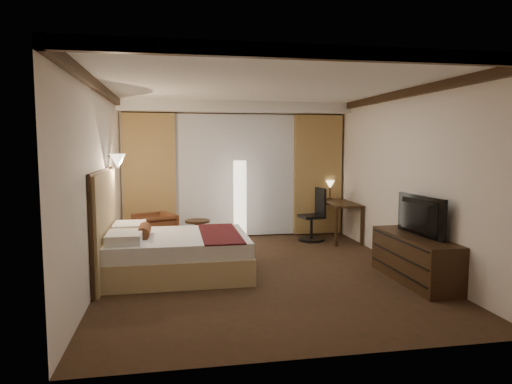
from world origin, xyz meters
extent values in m
cube|color=#322313|center=(0.00, 0.00, 0.00)|extent=(4.50, 5.50, 0.01)
cube|color=white|center=(0.00, 0.00, 2.70)|extent=(4.50, 5.50, 0.01)
cube|color=white|center=(0.00, 2.75, 1.35)|extent=(4.50, 0.02, 2.70)
cube|color=white|center=(-2.25, 0.00, 1.35)|extent=(0.02, 5.50, 2.70)
cube|color=white|center=(2.25, 0.00, 1.35)|extent=(0.02, 5.50, 2.70)
cube|color=white|center=(0.00, 2.50, 2.60)|extent=(4.50, 0.50, 0.20)
cube|color=silver|center=(0.00, 2.67, 1.25)|extent=(2.48, 0.04, 2.45)
cube|color=tan|center=(-1.70, 2.61, 1.25)|extent=(1.00, 0.14, 2.45)
cube|color=tan|center=(1.70, 2.61, 1.25)|extent=(1.00, 0.14, 2.45)
imported|color=#512918|center=(-1.60, 1.97, 0.34)|extent=(0.84, 0.86, 0.69)
imported|color=black|center=(1.97, -0.80, 0.93)|extent=(0.67, 1.06, 0.13)
camera|label=1|loc=(-1.24, -6.44, 1.88)|focal=32.00mm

